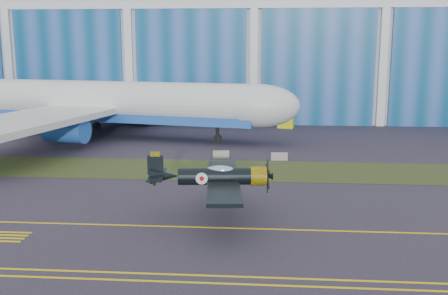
# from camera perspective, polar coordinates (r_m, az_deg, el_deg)

# --- Properties ---
(ground) EXTENTS (260.00, 260.00, 0.00)m
(ground) POSITION_cam_1_polar(r_m,az_deg,el_deg) (44.95, 1.64, -6.64)
(ground) COLOR #322D3C
(ground) RESTS_ON ground
(grass_median) EXTENTS (260.00, 10.00, 0.02)m
(grass_median) POSITION_cam_1_polar(r_m,az_deg,el_deg) (58.44, 2.34, -2.49)
(grass_median) COLOR #475128
(grass_median) RESTS_ON ground
(hangar) EXTENTS (220.00, 45.70, 30.00)m
(hangar) POSITION_cam_1_polar(r_m,az_deg,el_deg) (114.62, 3.55, 11.60)
(hangar) COLOR silver
(hangar) RESTS_ON ground
(taxiway_centreline) EXTENTS (200.00, 0.20, 0.02)m
(taxiway_centreline) POSITION_cam_1_polar(r_m,az_deg,el_deg) (40.22, 1.28, -8.77)
(taxiway_centreline) COLOR yellow
(taxiway_centreline) RESTS_ON ground
(edge_line_near) EXTENTS (80.00, 0.20, 0.02)m
(edge_line_near) POSITION_cam_1_polar(r_m,az_deg,el_deg) (31.45, 0.25, -14.60)
(edge_line_near) COLOR yellow
(edge_line_near) RESTS_ON ground
(edge_line_far) EXTENTS (80.00, 0.20, 0.02)m
(edge_line_far) POSITION_cam_1_polar(r_m,az_deg,el_deg) (32.36, 0.39, -13.84)
(edge_line_far) COLOR yellow
(edge_line_far) RESTS_ON ground
(warbird) EXTENTS (12.33, 14.38, 3.96)m
(warbird) POSITION_cam_1_polar(r_m,az_deg,el_deg) (41.49, -0.98, -3.16)
(warbird) COLOR black
(warbird) RESTS_ON ground
(jetliner) EXTENTS (79.74, 71.65, 24.08)m
(jetliner) POSITION_cam_1_polar(r_m,az_deg,el_deg) (82.12, -13.76, 9.55)
(jetliner) COLOR silver
(jetliner) RESTS_ON ground
(shipping_container) EXTENTS (6.56, 3.42, 2.71)m
(shipping_container) POSITION_cam_1_polar(r_m,az_deg,el_deg) (91.71, 0.72, 3.27)
(shipping_container) COLOR white
(shipping_container) RESTS_ON ground
(tug) EXTENTS (2.88, 2.15, 1.51)m
(tug) POSITION_cam_1_polar(r_m,az_deg,el_deg) (89.37, 6.73, 2.61)
(tug) COLOR yellow
(tug) RESTS_ON ground
(barrier_a) EXTENTS (2.06, 0.86, 0.90)m
(barrier_a) POSITION_cam_1_polar(r_m,az_deg,el_deg) (64.73, -0.33, -0.77)
(barrier_a) COLOR #9B9F83
(barrier_a) RESTS_ON ground
(barrier_b) EXTENTS (2.04, 0.74, 0.90)m
(barrier_b) POSITION_cam_1_polar(r_m,az_deg,el_deg) (63.93, 6.03, -0.98)
(barrier_b) COLOR #9C8F93
(barrier_b) RESTS_ON ground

